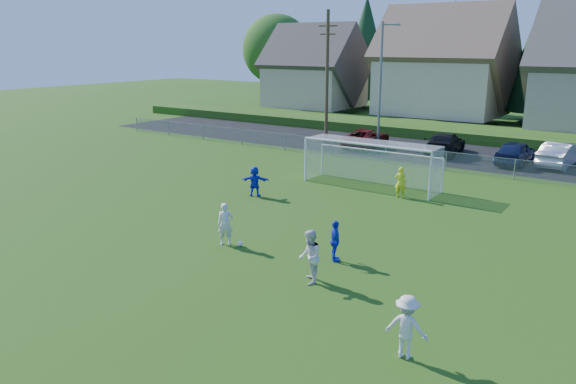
{
  "coord_description": "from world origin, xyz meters",
  "views": [
    {
      "loc": [
        13.16,
        -10.98,
        7.53
      ],
      "look_at": [
        0.0,
        8.0,
        1.4
      ],
      "focal_mm": 35.0,
      "sensor_mm": 36.0,
      "label": 1
    }
  ],
  "objects_px": {
    "player_white_b": "(310,257)",
    "player_blue_b": "(255,181)",
    "player_white_c": "(407,327)",
    "soccer_goal": "(373,156)",
    "car_d": "(445,143)",
    "goalkeeper": "(401,182)",
    "car_c": "(366,138)",
    "player_white_a": "(225,224)",
    "car_e": "(515,152)",
    "soccer_ball": "(240,244)",
    "player_blue_a": "(335,241)",
    "car_f": "(560,154)"
  },
  "relations": [
    {
      "from": "car_c",
      "to": "car_e",
      "type": "distance_m",
      "value": 10.65
    },
    {
      "from": "car_f",
      "to": "goalkeeper",
      "type": "bearing_deg",
      "value": 73.0
    },
    {
      "from": "goalkeeper",
      "to": "car_f",
      "type": "height_order",
      "value": "goalkeeper"
    },
    {
      "from": "soccer_ball",
      "to": "car_e",
      "type": "bearing_deg",
      "value": 77.44
    },
    {
      "from": "player_white_a",
      "to": "player_white_c",
      "type": "relative_size",
      "value": 1.0
    },
    {
      "from": "car_e",
      "to": "car_f",
      "type": "height_order",
      "value": "car_f"
    },
    {
      "from": "car_d",
      "to": "player_blue_a",
      "type": "bearing_deg",
      "value": 91.91
    },
    {
      "from": "soccer_ball",
      "to": "player_blue_a",
      "type": "distance_m",
      "value": 3.86
    },
    {
      "from": "car_e",
      "to": "soccer_goal",
      "type": "distance_m",
      "value": 11.56
    },
    {
      "from": "car_e",
      "to": "goalkeeper",
      "type": "bearing_deg",
      "value": 78.19
    },
    {
      "from": "player_blue_b",
      "to": "car_c",
      "type": "distance_m",
      "value": 15.78
    },
    {
      "from": "player_blue_b",
      "to": "soccer_goal",
      "type": "distance_m",
      "value": 6.67
    },
    {
      "from": "car_d",
      "to": "player_white_a",
      "type": "bearing_deg",
      "value": 80.73
    },
    {
      "from": "player_blue_a",
      "to": "goalkeeper",
      "type": "distance_m",
      "value": 9.4
    },
    {
      "from": "car_d",
      "to": "car_f",
      "type": "bearing_deg",
      "value": 172.81
    },
    {
      "from": "car_c",
      "to": "soccer_goal",
      "type": "height_order",
      "value": "soccer_goal"
    },
    {
      "from": "soccer_ball",
      "to": "player_white_a",
      "type": "height_order",
      "value": "player_white_a"
    },
    {
      "from": "player_blue_b",
      "to": "car_f",
      "type": "xyz_separation_m",
      "value": [
        11.41,
        16.52,
        0.0
      ]
    },
    {
      "from": "goalkeeper",
      "to": "car_c",
      "type": "bearing_deg",
      "value": -68.99
    },
    {
      "from": "soccer_ball",
      "to": "car_e",
      "type": "distance_m",
      "value": 22.39
    },
    {
      "from": "player_white_b",
      "to": "player_blue_a",
      "type": "xyz_separation_m",
      "value": [
        -0.27,
        2.11,
        -0.14
      ]
    },
    {
      "from": "soccer_ball",
      "to": "car_d",
      "type": "height_order",
      "value": "car_d"
    },
    {
      "from": "player_blue_b",
      "to": "player_white_b",
      "type": "bearing_deg",
      "value": 110.35
    },
    {
      "from": "goalkeeper",
      "to": "car_d",
      "type": "distance_m",
      "value": 12.7
    },
    {
      "from": "player_blue_a",
      "to": "car_c",
      "type": "xyz_separation_m",
      "value": [
        -9.51,
        21.03,
        -0.05
      ]
    },
    {
      "from": "player_white_a",
      "to": "car_d",
      "type": "height_order",
      "value": "player_white_a"
    },
    {
      "from": "player_blue_a",
      "to": "car_f",
      "type": "height_order",
      "value": "car_f"
    },
    {
      "from": "player_white_c",
      "to": "car_f",
      "type": "distance_m",
      "value": 26.42
    },
    {
      "from": "car_d",
      "to": "car_e",
      "type": "height_order",
      "value": "car_e"
    },
    {
      "from": "player_white_a",
      "to": "soccer_ball",
      "type": "bearing_deg",
      "value": -26.44
    },
    {
      "from": "player_white_c",
      "to": "soccer_goal",
      "type": "distance_m",
      "value": 17.41
    },
    {
      "from": "player_white_b",
      "to": "soccer_goal",
      "type": "xyz_separation_m",
      "value": [
        -4.11,
        12.76,
        0.74
      ]
    },
    {
      "from": "player_blue_b",
      "to": "car_d",
      "type": "xyz_separation_m",
      "value": [
        4.05,
        16.44,
        -0.02
      ]
    },
    {
      "from": "car_d",
      "to": "soccer_goal",
      "type": "relative_size",
      "value": 0.69
    },
    {
      "from": "player_white_b",
      "to": "player_blue_b",
      "type": "xyz_separation_m",
      "value": [
        -8.07,
        7.45,
        -0.12
      ]
    },
    {
      "from": "player_white_c",
      "to": "soccer_ball",
      "type": "bearing_deg",
      "value": -30.2
    },
    {
      "from": "soccer_ball",
      "to": "goalkeeper",
      "type": "relative_size",
      "value": 0.14
    },
    {
      "from": "soccer_goal",
      "to": "car_e",
      "type": "bearing_deg",
      "value": 64.38
    },
    {
      "from": "goalkeeper",
      "to": "soccer_goal",
      "type": "bearing_deg",
      "value": -44.54
    },
    {
      "from": "car_e",
      "to": "player_white_b",
      "type": "bearing_deg",
      "value": 89.07
    },
    {
      "from": "player_white_a",
      "to": "player_blue_a",
      "type": "height_order",
      "value": "player_white_a"
    },
    {
      "from": "soccer_goal",
      "to": "player_white_b",
      "type": "bearing_deg",
      "value": -72.14
    },
    {
      "from": "player_white_c",
      "to": "goalkeeper",
      "type": "xyz_separation_m",
      "value": [
        -6.22,
        13.8,
        -0.04
      ]
    },
    {
      "from": "player_blue_b",
      "to": "car_d",
      "type": "bearing_deg",
      "value": -130.75
    },
    {
      "from": "car_c",
      "to": "player_blue_a",
      "type": "bearing_deg",
      "value": 108.63
    },
    {
      "from": "soccer_ball",
      "to": "soccer_goal",
      "type": "relative_size",
      "value": 0.03
    },
    {
      "from": "car_d",
      "to": "car_e",
      "type": "relative_size",
      "value": 1.15
    },
    {
      "from": "goalkeeper",
      "to": "player_white_b",
      "type": "bearing_deg",
      "value": 86.3
    },
    {
      "from": "player_white_c",
      "to": "car_c",
      "type": "height_order",
      "value": "player_white_c"
    },
    {
      "from": "soccer_ball",
      "to": "car_d",
      "type": "xyz_separation_m",
      "value": [
        -0.03,
        22.58,
        0.64
      ]
    }
  ]
}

